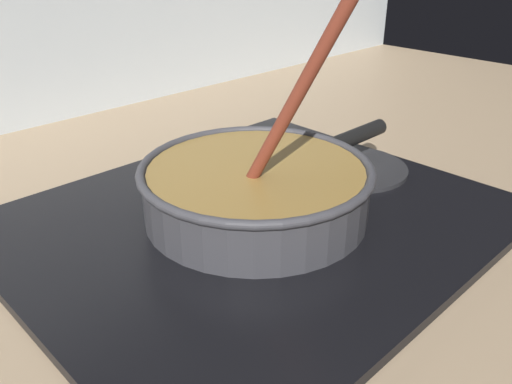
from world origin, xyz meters
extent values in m
cube|color=black|center=(0.13, 0.25, 0.01)|extent=(0.56, 0.48, 0.01)
torus|color=#592D0C|center=(0.13, 0.25, 0.02)|extent=(0.19, 0.19, 0.01)
cylinder|color=#262628|center=(0.32, 0.25, 0.01)|extent=(0.16, 0.16, 0.01)
cylinder|color=#38383D|center=(0.13, 0.25, 0.04)|extent=(0.26, 0.26, 0.06)
cylinder|color=olive|center=(0.13, 0.25, 0.05)|extent=(0.25, 0.25, 0.05)
torus|color=#38383D|center=(0.13, 0.25, 0.07)|extent=(0.27, 0.27, 0.01)
cylinder|color=black|center=(0.32, 0.25, 0.06)|extent=(0.12, 0.02, 0.02)
cylinder|color=beige|center=(0.15, 0.18, 0.06)|extent=(0.03, 0.03, 0.01)
cylinder|color=#E5CC7A|center=(0.11, 0.27, 0.06)|extent=(0.03, 0.03, 0.01)
cylinder|color=#E5CC7A|center=(0.05, 0.19, 0.06)|extent=(0.03, 0.03, 0.01)
cylinder|color=beige|center=(0.10, 0.19, 0.06)|extent=(0.03, 0.03, 0.01)
cylinder|color=maroon|center=(0.12, 0.19, 0.16)|extent=(0.05, 0.12, 0.22)
cube|color=brown|center=(0.11, 0.24, 0.06)|extent=(0.04, 0.05, 0.01)
camera|label=1|loc=(-0.26, -0.15, 0.32)|focal=36.95mm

